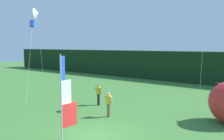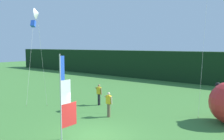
# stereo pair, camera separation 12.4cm
# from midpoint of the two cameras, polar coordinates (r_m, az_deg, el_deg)

# --- Properties ---
(ground_plane) EXTENTS (120.00, 120.00, 0.00)m
(ground_plane) POSITION_cam_midpoint_polar(r_m,az_deg,el_deg) (13.30, -4.50, -15.48)
(ground_plane) COLOR #3D7533
(distant_treeline) EXTENTS (80.00, 2.40, 4.08)m
(distant_treeline) POSITION_cam_midpoint_polar(r_m,az_deg,el_deg) (32.34, 23.16, 0.40)
(distant_treeline) COLOR black
(distant_treeline) RESTS_ON ground
(banner_flag) EXTENTS (0.06, 1.03, 4.44)m
(banner_flag) POSITION_cam_midpoint_polar(r_m,az_deg,el_deg) (12.00, -10.74, -7.28)
(banner_flag) COLOR #B7B7BC
(banner_flag) RESTS_ON ground
(person_mid_field) EXTENTS (0.55, 0.48, 1.70)m
(person_mid_field) POSITION_cam_midpoint_polar(r_m,az_deg,el_deg) (16.34, -0.56, -8.06)
(person_mid_field) COLOR brown
(person_mid_field) RESTS_ON ground
(person_far_left) EXTENTS (0.55, 0.48, 1.71)m
(person_far_left) POSITION_cam_midpoint_polar(r_m,az_deg,el_deg) (19.53, -2.94, -5.76)
(person_far_left) COLOR black
(person_far_left) RESTS_ON ground
(kite_blue_box_1) EXTENTS (2.33, 2.55, 7.12)m
(kite_blue_box_1) POSITION_cam_midpoint_polar(r_m,az_deg,el_deg) (22.87, -18.14, 10.32)
(kite_blue_box_1) COLOR brown
(kite_blue_box_1) RESTS_ON ground
(kite_white_delta_4) EXTENTS (1.21, 1.67, 7.55)m
(kite_white_delta_4) POSITION_cam_midpoint_polar(r_m,az_deg,el_deg) (18.41, -17.25, 12.69)
(kite_white_delta_4) COLOR brown
(kite_white_delta_4) RESTS_ON ground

